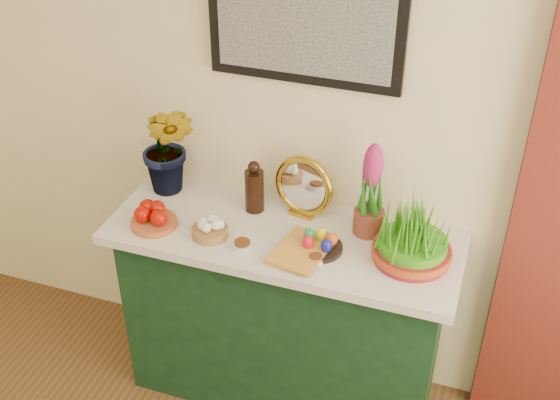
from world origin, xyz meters
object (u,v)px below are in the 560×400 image
(hyacinth_green, at_px, (167,133))
(mirror, at_px, (304,187))
(sideboard, at_px, (284,318))
(wheatgrass_sabzeh, at_px, (414,236))
(book, at_px, (280,243))

(hyacinth_green, relative_size, mirror, 2.08)
(sideboard, xyz_separation_m, mirror, (0.03, 0.15, 0.59))
(mirror, bearing_deg, sideboard, -102.51)
(hyacinth_green, bearing_deg, sideboard, -11.25)
(mirror, distance_m, wheatgrass_sabzeh, 0.50)
(sideboard, distance_m, book, 0.49)
(sideboard, height_order, wheatgrass_sabzeh, wheatgrass_sabzeh)
(book, bearing_deg, wheatgrass_sabzeh, 20.69)
(sideboard, bearing_deg, wheatgrass_sabzeh, -1.11)
(sideboard, distance_m, mirror, 0.61)
(wheatgrass_sabzeh, bearing_deg, hyacinth_green, 172.78)
(mirror, height_order, book, mirror)
(sideboard, relative_size, wheatgrass_sabzeh, 4.39)
(hyacinth_green, bearing_deg, wheatgrass_sabzeh, -5.77)
(sideboard, relative_size, hyacinth_green, 2.34)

